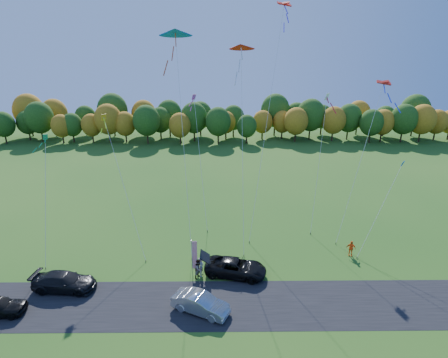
{
  "coord_description": "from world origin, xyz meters",
  "views": [
    {
      "loc": [
        -0.32,
        -26.82,
        18.1
      ],
      "look_at": [
        0.0,
        6.0,
        7.0
      ],
      "focal_mm": 28.0,
      "sensor_mm": 36.0,
      "label": 1
    }
  ],
  "objects_px": {
    "person_east": "(351,248)",
    "feather_flag": "(194,255)",
    "silver_sedan": "(201,303)",
    "black_suv": "(236,267)"
  },
  "relations": [
    {
      "from": "black_suv",
      "to": "silver_sedan",
      "type": "distance_m",
      "value": 5.59
    },
    {
      "from": "silver_sedan",
      "to": "person_east",
      "type": "relative_size",
      "value": 2.83
    },
    {
      "from": "person_east",
      "to": "black_suv",
      "type": "bearing_deg",
      "value": -147.84
    },
    {
      "from": "person_east",
      "to": "feather_flag",
      "type": "relative_size",
      "value": 0.44
    },
    {
      "from": "silver_sedan",
      "to": "person_east",
      "type": "bearing_deg",
      "value": -35.09
    },
    {
      "from": "feather_flag",
      "to": "person_east",
      "type": "bearing_deg",
      "value": 12.64
    },
    {
      "from": "black_suv",
      "to": "person_east",
      "type": "relative_size",
      "value": 3.43
    },
    {
      "from": "feather_flag",
      "to": "black_suv",
      "type": "bearing_deg",
      "value": 3.36
    },
    {
      "from": "silver_sedan",
      "to": "person_east",
      "type": "height_order",
      "value": "person_east"
    },
    {
      "from": "black_suv",
      "to": "silver_sedan",
      "type": "bearing_deg",
      "value": 162.29
    }
  ]
}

